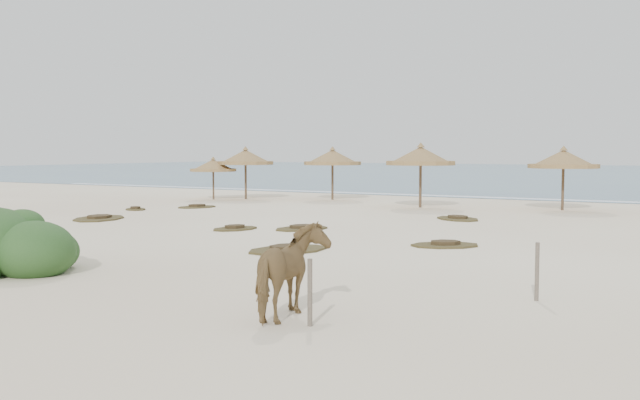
{
  "coord_description": "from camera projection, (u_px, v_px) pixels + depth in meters",
  "views": [
    {
      "loc": [
        12.15,
        -14.82,
        2.77
      ],
      "look_at": [
        0.69,
        5.0,
        1.17
      ],
      "focal_mm": 40.0,
      "sensor_mm": 36.0,
      "label": 1
    }
  ],
  "objects": [
    {
      "name": "scrub_3",
      "position": [
        302.0,
        228.0,
        24.92
      ],
      "size": [
        2.01,
        2.42,
        0.16
      ],
      "rotation": [
        0.0,
        0.0,
        1.2
      ],
      "color": "#4F4623",
      "rests_on": "ground"
    },
    {
      "name": "ocean",
      "position": [
        612.0,
        174.0,
        83.82
      ],
      "size": [
        200.0,
        100.0,
        0.01
      ],
      "primitive_type": "cube",
      "color": "#275077",
      "rests_on": "ground"
    },
    {
      "name": "scrub_4",
      "position": [
        445.0,
        244.0,
        20.55
      ],
      "size": [
        2.39,
        2.24,
        0.16
      ],
      "rotation": [
        0.0,
        0.0,
        0.64
      ],
      "color": "#4F4623",
      "rests_on": "ground"
    },
    {
      "name": "palapa_3",
      "position": [
        421.0,
        157.0,
        34.35
      ],
      "size": [
        4.34,
        4.34,
        3.15
      ],
      "rotation": [
        0.0,
        0.0,
        0.36
      ],
      "color": "brown",
      "rests_on": "ground"
    },
    {
      "name": "palapa_2",
      "position": [
        332.0,
        158.0,
        39.8
      ],
      "size": [
        3.75,
        3.75,
        3.0
      ],
      "rotation": [
        0.0,
        0.0,
        -0.19
      ],
      "color": "brown",
      "rests_on": "ground"
    },
    {
      "name": "horse",
      "position": [
        291.0,
        272.0,
        11.69
      ],
      "size": [
        1.17,
        1.96,
        1.55
      ],
      "primitive_type": "imported",
      "rotation": [
        0.0,
        0.0,
        3.33
      ],
      "color": "olive",
      "rests_on": "ground"
    },
    {
      "name": "palapa_0",
      "position": [
        213.0,
        166.0,
        40.07
      ],
      "size": [
        3.41,
        3.41,
        2.42
      ],
      "rotation": [
        0.0,
        0.0,
        -0.41
      ],
      "color": "brown",
      "rests_on": "ground"
    },
    {
      "name": "foam_line",
      "position": [
        490.0,
        198.0,
        41.51
      ],
      "size": [
        70.0,
        0.6,
        0.01
      ],
      "primitive_type": "cube",
      "color": "white",
      "rests_on": "ground"
    },
    {
      "name": "scrub_2",
      "position": [
        235.0,
        228.0,
        24.88
      ],
      "size": [
        1.54,
        1.99,
        0.16
      ],
      "rotation": [
        0.0,
        0.0,
        1.33
      ],
      "color": "#4F4623",
      "rests_on": "ground"
    },
    {
      "name": "scrub_9",
      "position": [
        288.0,
        249.0,
        19.61
      ],
      "size": [
        2.35,
        2.84,
        0.16
      ],
      "rotation": [
        0.0,
        0.0,
        1.21
      ],
      "color": "#4F4623",
      "rests_on": "ground"
    },
    {
      "name": "fence_post_near",
      "position": [
        310.0,
        293.0,
        11.19
      ],
      "size": [
        0.08,
        0.08,
        1.07
      ],
      "primitive_type": "cylinder",
      "rotation": [
        0.0,
        0.0,
        0.02
      ],
      "color": "#726455",
      "rests_on": "ground"
    },
    {
      "name": "palapa_4",
      "position": [
        563.0,
        160.0,
        32.77
      ],
      "size": [
        3.22,
        3.22,
        2.99
      ],
      "rotation": [
        0.0,
        0.0,
        -0.01
      ],
      "color": "brown",
      "rests_on": "ground"
    },
    {
      "name": "scrub_1",
      "position": [
        99.0,
        218.0,
        28.62
      ],
      "size": [
        2.83,
        3.31,
        0.16
      ],
      "rotation": [
        0.0,
        0.0,
        2.0
      ],
      "color": "#4F4623",
      "rests_on": "ground"
    },
    {
      "name": "ground",
      "position": [
        204.0,
        254.0,
        19.06
      ],
      "size": [
        160.0,
        160.0,
        0.0
      ],
      "primitive_type": "plane",
      "color": "white",
      "rests_on": "ground"
    },
    {
      "name": "scrub_6",
      "position": [
        197.0,
        207.0,
        34.42
      ],
      "size": [
        1.87,
        2.29,
        0.16
      ],
      "rotation": [
        0.0,
        0.0,
        1.23
      ],
      "color": "#4F4623",
      "rests_on": "ground"
    },
    {
      "name": "palapa_1",
      "position": [
        246.0,
        158.0,
        40.39
      ],
      "size": [
        4.08,
        4.08,
        3.0
      ],
      "rotation": [
        0.0,
        0.0,
        -0.34
      ],
      "color": "brown",
      "rests_on": "ground"
    },
    {
      "name": "scrub_7",
      "position": [
        458.0,
        218.0,
        28.47
      ],
      "size": [
        2.61,
        2.55,
        0.16
      ],
      "rotation": [
        0.0,
        0.0,
        2.41
      ],
      "color": "#4F4623",
      "rests_on": "ground"
    },
    {
      "name": "scrub_8",
      "position": [
        135.0,
        209.0,
        33.08
      ],
      "size": [
        1.65,
        1.56,
        0.16
      ],
      "rotation": [
        0.0,
        0.0,
        2.48
      ],
      "color": "#4F4623",
      "rests_on": "ground"
    },
    {
      "name": "fence_post_far",
      "position": [
        537.0,
        272.0,
        13.07
      ],
      "size": [
        0.1,
        0.1,
        1.08
      ],
      "primitive_type": "cylinder",
      "rotation": [
        0.0,
        0.0,
        0.43
      ],
      "color": "#726455",
      "rests_on": "ground"
    }
  ]
}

